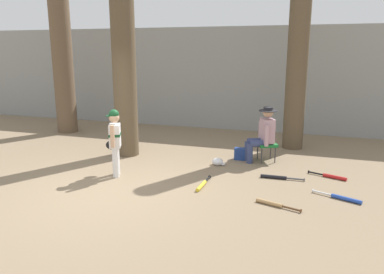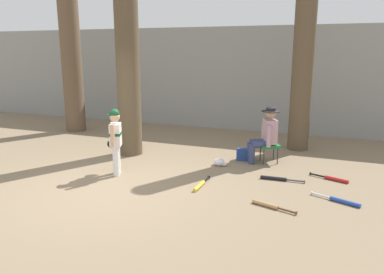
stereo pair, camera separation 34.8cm
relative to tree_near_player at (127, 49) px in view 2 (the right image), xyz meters
name	(u,v)px [view 2 (the right image)]	position (x,y,z in m)	size (l,w,h in m)	color
ground_plane	(106,189)	(0.76, -2.22, -2.41)	(60.00, 60.00, 0.00)	#7F6B51
concrete_back_wall	(211,78)	(0.76, 3.70, -0.88)	(18.00, 0.36, 3.06)	gray
tree_near_player	(127,49)	(0.00, 0.00, 0.00)	(0.79, 0.79, 5.61)	brown
tree_behind_spectator	(303,61)	(3.63, 1.83, -0.27)	(0.84, 0.84, 5.16)	brown
young_ballplayer	(115,137)	(0.50, -1.43, -1.67)	(0.47, 0.55, 1.31)	white
folding_stool	(269,146)	(3.16, 0.45, -2.05)	(0.53, 0.53, 0.41)	#196B2D
seated_spectator	(265,134)	(3.07, 0.41, -1.77)	(0.67, 0.55, 1.20)	navy
handbag_beside_stool	(245,155)	(2.63, 0.40, -2.28)	(0.34, 0.18, 0.26)	navy
tree_far_left	(71,49)	(-2.89, 1.71, 0.00)	(0.81, 0.81, 5.61)	brown
bat_blue_youth	(341,201)	(4.62, -1.38, -2.38)	(0.78, 0.37, 0.07)	#2347AD
bat_black_composite	(277,179)	(3.51, -0.67, -2.38)	(0.82, 0.09, 0.07)	black
bat_yellow_trainer	(200,185)	(2.27, -1.50, -2.38)	(0.08, 0.75, 0.07)	yellow
bat_red_barrel	(333,179)	(4.50, -0.30, -2.38)	(0.72, 0.31, 0.07)	red
bat_wood_tan	(269,205)	(3.57, -1.97, -2.38)	(0.72, 0.29, 0.07)	tan
batting_helmet_white	(219,162)	(2.22, -0.16, -2.35)	(0.28, 0.22, 0.16)	silver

